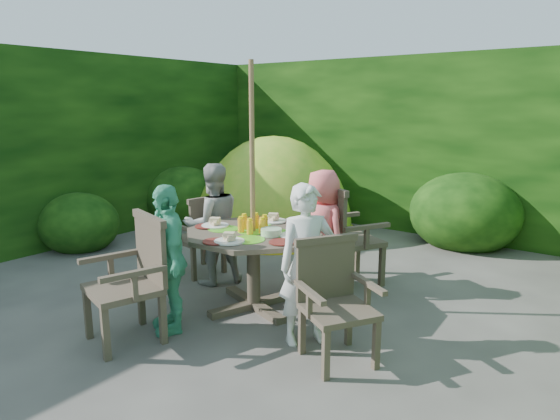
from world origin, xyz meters
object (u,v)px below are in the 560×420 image
Objects in this scene: patio_table at (254,244)px; garden_chair_back at (344,234)px; child_left at (213,224)px; child_front at (168,259)px; dome_tent at (273,231)px; child_back at (323,231)px; garden_chair_left at (202,234)px; child_right at (307,265)px; garden_chair_front at (133,278)px; parasol_pole at (253,190)px; garden_chair_right at (334,298)px.

patio_table is 1.10m from garden_chair_back.
child_front is at bearing 55.03° from child_left.
dome_tent is at bearing -5.40° from garden_chair_back.
child_front is at bearing 93.17° from child_back.
garden_chair_back is (1.38, 0.67, 0.08)m from garden_chair_left.
patio_table is 1.30× the size of child_back.
child_right is 3.55m from dome_tent.
child_front is (-1.02, -0.50, -0.02)m from child_right.
garden_chair_left is 0.70× the size of child_front.
parasol_pole is at bearing 87.09° from garden_chair_front.
parasol_pole reaches higher than child_back.
dome_tent is at bearing 145.64° from child_front.
dome_tent is (-0.83, 2.07, -0.63)m from child_left.
garden_chair_back is 0.81× the size of child_front.
child_right reaches higher than garden_chair_front.
patio_table is at bearing 100.10° from child_left.
child_back is at bearing 71.05° from parasol_pole.
garden_chair_front reaches higher than patio_table.
child_right is at bearing 51.03° from garden_chair_front.
garden_chair_right is at bearing -31.24° from dome_tent.
child_left is at bearing 161.12° from patio_table.
parasol_pole is 1.28m from garden_chair_right.
parasol_pole reaches higher than child_right.
parasol_pole is 2.31× the size of garden_chair_front.
child_right reaches higher than garden_chair_right.
garden_chair_back is 0.79× the size of child_left.
garden_chair_back is (0.34, 1.04, -0.08)m from patio_table.
parasol_pole reaches higher than child_left.
child_right is at bearing 138.17° from child_back.
garden_chair_right is 3.78m from dome_tent.
parasol_pole is 1.75× the size of child_right.
child_left is at bearing 148.46° from child_front.
child_right reaches higher than garden_chair_left.
child_left is 1.03× the size of child_front.
child_right is (1.12, 0.78, 0.12)m from garden_chair_front.
child_back is (0.62, 1.79, 0.10)m from garden_chair_front.
patio_table is at bearing 103.16° from child_front.
garden_chair_right is 1.36m from child_back.
child_back is at bearing 116.14° from garden_chair_left.
garden_chair_left is 0.31× the size of dome_tent.
parasol_pole is 1.80× the size of child_front.
dome_tent is at bearing 124.27° from patio_table.
garden_chair_left is 0.70× the size of child_back.
garden_chair_left is at bearing 132.13° from garden_chair_front.
child_right is 1.13m from child_front.
garden_chair_right is at bearing -18.14° from patio_table.
child_front is at bearing 138.93° from garden_chair_right.
garden_chair_right is 1.38m from child_front.
child_front is at bearing 150.43° from child_right.
child_back is (1.02, 0.50, -0.02)m from child_left.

